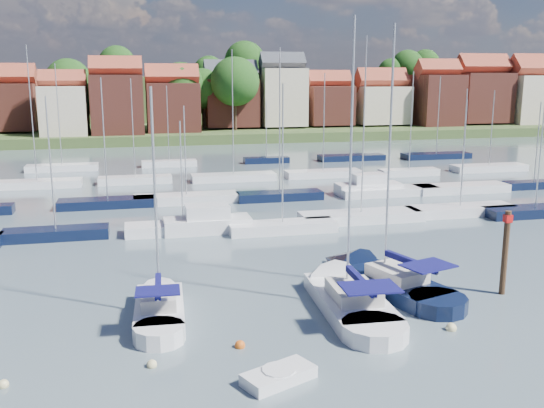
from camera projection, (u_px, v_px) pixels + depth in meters
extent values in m
plane|color=#3F4E56|center=(232.00, 186.00, 69.59)|extent=(260.00, 260.00, 0.00)
cube|color=silver|center=(160.00, 313.00, 31.90)|extent=(2.83, 6.15, 1.20)
cone|color=silver|center=(160.00, 289.00, 35.52)|extent=(2.66, 3.06, 2.51)
cylinder|color=silver|center=(159.00, 337.00, 29.00)|extent=(2.64, 2.64, 1.20)
cube|color=beige|center=(159.00, 299.00, 31.30)|extent=(1.89, 2.60, 0.70)
cylinder|color=#B2B2B7|center=(155.00, 197.00, 31.01)|extent=(0.14, 0.14, 11.15)
cylinder|color=#B2B2B7|center=(158.00, 289.00, 30.31)|extent=(0.28, 3.35, 0.10)
cube|color=#100F4F|center=(158.00, 286.00, 30.28)|extent=(0.47, 3.19, 0.35)
cube|color=#100F4F|center=(158.00, 291.00, 29.20)|extent=(2.21, 1.62, 0.08)
cube|color=silver|center=(350.00, 305.00, 33.09)|extent=(3.67, 8.06, 1.20)
cone|color=silver|center=(326.00, 276.00, 37.85)|extent=(3.48, 4.00, 3.30)
cylinder|color=silver|center=(374.00, 335.00, 29.29)|extent=(3.45, 3.45, 1.20)
cube|color=beige|center=(353.00, 292.00, 32.37)|extent=(2.46, 3.40, 0.70)
cylinder|color=#B2B2B7|center=(351.00, 159.00, 31.96)|extent=(0.14, 0.14, 14.66)
cylinder|color=#B2B2B7|center=(360.00, 283.00, 31.13)|extent=(0.31, 4.40, 0.10)
cube|color=#100F4F|center=(360.00, 281.00, 31.10)|extent=(0.50, 4.19, 0.35)
cube|color=#100F4F|center=(370.00, 287.00, 29.69)|extent=(2.89, 2.11, 0.08)
cube|color=black|center=(390.00, 286.00, 36.02)|extent=(5.35, 8.26, 1.20)
cone|color=black|center=(341.00, 265.00, 40.05)|extent=(4.16, 4.51, 3.19)
cylinder|color=black|center=(437.00, 307.00, 32.79)|extent=(4.00, 4.00, 1.20)
cube|color=beige|center=(397.00, 273.00, 35.37)|extent=(3.09, 3.72, 0.70)
cylinder|color=#B2B2B7|center=(389.00, 154.00, 34.82)|extent=(0.14, 0.14, 14.51)
cylinder|color=#B2B2B7|center=(410.00, 264.00, 34.30)|extent=(1.38, 4.09, 0.10)
cube|color=#100F4F|center=(410.00, 262.00, 34.26)|extent=(1.50, 3.94, 0.35)
cube|color=#100F4F|center=(428.00, 266.00, 33.07)|extent=(3.16, 2.64, 0.08)
cube|color=silver|center=(279.00, 377.00, 25.25)|extent=(3.40, 2.57, 0.61)
cylinder|color=silver|center=(279.00, 373.00, 25.22)|extent=(1.43, 1.43, 0.39)
cylinder|color=#4C331E|center=(503.00, 272.00, 35.16)|extent=(0.36, 0.36, 7.23)
cube|color=red|center=(508.00, 218.00, 34.49)|extent=(0.40, 0.40, 0.44)
sphere|color=beige|center=(4.00, 387.00, 24.87)|extent=(0.44, 0.44, 0.44)
sphere|color=beige|center=(152.00, 367.00, 26.58)|extent=(0.46, 0.46, 0.46)
sphere|color=#D85914|center=(240.00, 347.00, 28.47)|extent=(0.50, 0.50, 0.50)
sphere|color=beige|center=(451.00, 330.00, 30.41)|extent=(0.54, 0.54, 0.54)
sphere|color=beige|center=(387.00, 276.00, 38.50)|extent=(0.45, 0.45, 0.45)
cube|color=black|center=(56.00, 235.00, 47.21)|extent=(8.01, 2.24, 1.00)
cylinder|color=#B2B2B7|center=(50.00, 164.00, 46.05)|extent=(0.12, 0.12, 10.16)
cube|color=silver|center=(183.00, 229.00, 49.05)|extent=(9.22, 2.58, 1.00)
cylinder|color=#B2B2B7|center=(181.00, 173.00, 48.09)|extent=(0.12, 0.12, 8.18)
cube|color=silver|center=(282.00, 228.00, 49.27)|extent=(8.78, 2.46, 1.00)
cylinder|color=#B2B2B7|center=(283.00, 154.00, 48.01)|extent=(0.12, 0.12, 11.06)
cube|color=silver|center=(361.00, 217.00, 52.91)|extent=(10.79, 3.02, 1.00)
cylinder|color=#B2B2B7|center=(364.00, 126.00, 51.25)|extent=(0.12, 0.12, 14.87)
cube|color=silver|center=(460.00, 211.00, 55.39)|extent=(10.13, 2.84, 1.00)
cylinder|color=#B2B2B7|center=(464.00, 153.00, 54.28)|extent=(0.12, 0.12, 9.59)
cube|color=black|center=(535.00, 212.00, 54.99)|extent=(9.52, 2.67, 1.00)
cylinder|color=#B2B2B7|center=(541.00, 142.00, 53.66)|extent=(0.12, 0.12, 11.77)
cube|color=silver|center=(207.00, 226.00, 49.26)|extent=(7.00, 2.60, 1.40)
cube|color=silver|center=(207.00, 213.00, 49.03)|extent=(3.50, 2.20, 1.30)
cube|color=black|center=(108.00, 204.00, 58.57)|extent=(9.30, 2.60, 1.00)
cylinder|color=#B2B2B7|center=(104.00, 139.00, 57.27)|extent=(0.12, 0.12, 11.48)
cube|color=silver|center=(186.00, 199.00, 60.60)|extent=(10.40, 2.91, 1.00)
cylinder|color=#B2B2B7|center=(185.00, 151.00, 59.58)|extent=(0.12, 0.12, 8.77)
cube|color=black|center=(280.00, 197.00, 61.98)|extent=(8.80, 2.46, 1.00)
cylinder|color=#B2B2B7|center=(280.00, 121.00, 60.37)|extent=(0.12, 0.12, 14.33)
cube|color=silver|center=(388.00, 192.00, 64.48)|extent=(10.73, 3.00, 1.00)
cylinder|color=#B2B2B7|center=(391.00, 130.00, 63.11)|extent=(0.12, 0.12, 12.14)
cube|color=silver|center=(461.00, 189.00, 66.15)|extent=(10.48, 2.93, 1.00)
cylinder|color=#B2B2B7|center=(464.00, 137.00, 64.97)|extent=(0.12, 0.12, 10.28)
cube|color=black|center=(534.00, 185.00, 68.25)|extent=(6.84, 1.91, 1.00)
cylinder|color=#B2B2B7|center=(538.00, 142.00, 67.22)|extent=(0.12, 0.12, 8.82)
cube|color=silver|center=(368.00, 190.00, 64.82)|extent=(7.00, 2.60, 1.40)
cube|color=silver|center=(369.00, 180.00, 64.59)|extent=(3.50, 2.20, 1.30)
cube|color=silver|center=(37.00, 185.00, 68.76)|extent=(9.71, 2.72, 1.00)
cylinder|color=#B2B2B7|center=(32.00, 114.00, 67.10)|extent=(0.12, 0.12, 14.88)
cube|color=silver|center=(135.00, 180.00, 71.43)|extent=(8.49, 2.38, 1.00)
cylinder|color=#B2B2B7|center=(133.00, 128.00, 70.14)|extent=(0.12, 0.12, 11.31)
cube|color=silver|center=(234.00, 178.00, 73.29)|extent=(10.16, 2.85, 1.00)
cylinder|color=#B2B2B7|center=(233.00, 113.00, 71.66)|extent=(0.12, 0.12, 14.59)
cube|color=silver|center=(323.00, 174.00, 75.91)|extent=(9.53, 2.67, 1.00)
cylinder|color=#B2B2B7|center=(324.00, 122.00, 74.56)|extent=(0.12, 0.12, 11.91)
cube|color=silver|center=(409.00, 173.00, 76.99)|extent=(7.62, 2.13, 1.00)
cylinder|color=#B2B2B7|center=(411.00, 121.00, 75.62)|extent=(0.12, 0.12, 12.13)
cube|color=silver|center=(489.00, 168.00, 80.68)|extent=(10.17, 2.85, 1.00)
cylinder|color=#B2B2B7|center=(492.00, 128.00, 79.56)|extent=(0.12, 0.12, 9.73)
cube|color=silver|center=(62.00, 168.00, 80.84)|extent=(9.24, 2.59, 1.00)
cylinder|color=#B2B2B7|center=(58.00, 115.00, 79.36)|extent=(0.12, 0.12, 13.17)
cube|color=silver|center=(169.00, 164.00, 84.67)|extent=(7.57, 2.12, 1.00)
cylinder|color=#B2B2B7|center=(168.00, 124.00, 83.49)|extent=(0.12, 0.12, 10.24)
cube|color=black|center=(266.00, 161.00, 87.90)|extent=(6.58, 1.84, 1.00)
cylinder|color=#B2B2B7|center=(266.00, 130.00, 86.96)|extent=(0.12, 0.12, 8.01)
cube|color=black|center=(351.00, 158.00, 90.70)|extent=(9.92, 2.78, 1.00)
cylinder|color=#B2B2B7|center=(352.00, 118.00, 89.46)|extent=(0.12, 0.12, 10.92)
cube|color=black|center=(436.00, 156.00, 92.65)|extent=(10.55, 2.95, 1.00)
cylinder|color=#B2B2B7|center=(438.00, 115.00, 91.34)|extent=(0.12, 0.12, 11.51)
cube|color=#3D5128|center=(179.00, 128.00, 142.90)|extent=(200.00, 70.00, 3.00)
cube|color=#3D5128|center=(172.00, 103.00, 165.74)|extent=(200.00, 60.00, 14.00)
cube|color=brown|center=(9.00, 107.00, 115.89)|extent=(10.37, 9.97, 8.73)
cube|color=brown|center=(7.00, 77.00, 114.71)|extent=(10.57, 5.13, 5.13)
cube|color=beige|center=(65.00, 111.00, 110.01)|extent=(8.09, 8.80, 8.96)
cube|color=brown|center=(62.00, 80.00, 108.87)|extent=(8.25, 4.00, 4.00)
cube|color=brown|center=(118.00, 105.00, 112.76)|extent=(9.36, 10.17, 10.97)
cube|color=brown|center=(116.00, 68.00, 111.37)|extent=(9.54, 4.63, 4.63)
cube|color=brown|center=(173.00, 108.00, 116.82)|extent=(9.90, 8.56, 9.42)
cube|color=brown|center=(172.00, 77.00, 115.58)|extent=(10.10, 4.90, 4.90)
cube|color=brown|center=(231.00, 103.00, 124.12)|extent=(10.59, 8.93, 9.49)
cube|color=#383A42|center=(230.00, 73.00, 122.85)|extent=(10.80, 5.24, 5.24)
cube|color=beige|center=(282.00, 97.00, 125.41)|extent=(9.01, 8.61, 11.65)
cube|color=#383A42|center=(282.00, 63.00, 123.96)|extent=(9.19, 4.46, 4.46)
cube|color=brown|center=(328.00, 105.00, 129.24)|extent=(9.10, 9.34, 8.00)
cube|color=brown|center=(329.00, 81.00, 128.17)|extent=(9.28, 4.50, 4.50)
cube|color=beige|center=(380.00, 105.00, 131.45)|extent=(10.86, 9.59, 7.88)
cube|color=brown|center=(381.00, 80.00, 130.35)|extent=(11.07, 5.37, 5.37)
cube|color=brown|center=(436.00, 101.00, 131.30)|extent=(9.18, 9.96, 10.97)
cube|color=brown|center=(438.00, 69.00, 129.92)|extent=(9.36, 4.54, 4.54)
cube|color=brown|center=(480.00, 98.00, 134.94)|extent=(11.39, 9.67, 10.76)
cube|color=brown|center=(483.00, 66.00, 133.53)|extent=(11.62, 5.64, 5.64)
cube|color=beige|center=(536.00, 100.00, 136.11)|extent=(12.95, 8.52, 10.80)
cube|color=brown|center=(539.00, 68.00, 134.64)|extent=(13.21, 6.41, 6.41)
cylinder|color=#382619|center=(406.00, 91.00, 152.24)|extent=(0.50, 0.50, 4.47)
sphere|color=#285019|center=(407.00, 66.00, 150.97)|extent=(8.18, 8.18, 8.18)
cylinder|color=#382619|center=(204.00, 119.00, 122.84)|extent=(0.50, 0.50, 4.46)
sphere|color=#285019|center=(203.00, 88.00, 121.58)|extent=(8.15, 8.15, 8.15)
cylinder|color=#382619|center=(245.00, 92.00, 141.35)|extent=(0.50, 0.50, 5.15)
sphere|color=#285019|center=(245.00, 61.00, 139.89)|extent=(9.41, 9.41, 9.41)
cylinder|color=#382619|center=(118.00, 92.00, 137.52)|extent=(0.50, 0.50, 4.56)
sphere|color=#285019|center=(117.00, 64.00, 136.22)|extent=(8.34, 8.34, 8.34)
cylinder|color=#382619|center=(71.00, 116.00, 125.78)|extent=(0.50, 0.50, 5.15)
sphere|color=#285019|center=(68.00, 82.00, 124.32)|extent=(9.42, 9.42, 9.42)
cylinder|color=#382619|center=(246.00, 117.00, 133.54)|extent=(0.50, 0.50, 3.77)
sphere|color=#285019|center=(246.00, 93.00, 132.47)|extent=(6.89, 6.89, 6.89)
cylinder|color=#382619|center=(235.00, 118.00, 119.24)|extent=(0.50, 0.50, 5.21)
sphere|color=#285019|center=(235.00, 81.00, 117.76)|extent=(9.53, 9.53, 9.53)
cylinder|color=#382619|center=(451.00, 116.00, 141.28)|extent=(0.50, 0.50, 2.97)
sphere|color=#285019|center=(452.00, 99.00, 140.43)|extent=(5.44, 5.44, 5.44)
cylinder|color=#382619|center=(182.00, 119.00, 119.72)|extent=(0.50, 0.50, 4.84)
sphere|color=#285019|center=(181.00, 85.00, 118.34)|extent=(8.85, 8.85, 8.85)
cylinder|color=#382619|center=(391.00, 93.00, 151.61)|extent=(0.50, 0.50, 3.72)
sphere|color=#285019|center=(391.00, 72.00, 150.56)|extent=(6.80, 6.80, 6.80)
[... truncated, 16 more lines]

